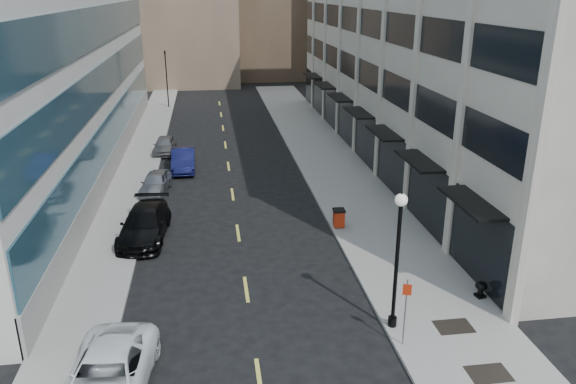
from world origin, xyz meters
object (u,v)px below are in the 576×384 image
object	(u,v)px
car_silver_sedan	(155,183)
trash_bin	(339,217)
car_blue_sedan	(183,160)
car_black_pickup	(145,224)
sign_post	(406,304)
lamppost	(398,249)
car_grey_sedan	(165,145)
traffic_signal	(165,54)
urn_planter	(481,288)
car_white_van	(107,377)

from	to	relation	value
car_silver_sedan	trash_bin	size ratio (longest dim) A/B	3.87
car_blue_sedan	car_black_pickup	bearing A→B (deg)	-98.89
sign_post	lamppost	bearing A→B (deg)	110.07
car_grey_sedan	lamppost	xyz separation A→B (m)	(10.10, -25.96, 2.71)
traffic_signal	urn_planter	world-z (taller)	traffic_signal
car_blue_sedan	car_grey_sedan	bearing A→B (deg)	108.23
car_silver_sedan	car_black_pickup	bearing A→B (deg)	-82.33
car_black_pickup	sign_post	distance (m)	14.97
trash_bin	urn_planter	size ratio (longest dim) A/B	1.46
car_white_van	car_blue_sedan	size ratio (longest dim) A/B	1.19
car_grey_sedan	urn_planter	bearing A→B (deg)	-54.46
urn_planter	lamppost	bearing A→B (deg)	-160.38
trash_bin	urn_planter	distance (m)	9.02
traffic_signal	car_blue_sedan	distance (m)	23.07
sign_post	urn_planter	xyz separation A→B (m)	(4.30, 2.75, -1.26)
trash_bin	car_silver_sedan	bearing A→B (deg)	145.55
car_black_pickup	trash_bin	size ratio (longest dim) A/B	5.42
car_silver_sedan	car_grey_sedan	size ratio (longest dim) A/B	1.01
car_blue_sedan	sign_post	world-z (taller)	sign_post
trash_bin	sign_post	size ratio (longest dim) A/B	0.38
car_black_pickup	lamppost	world-z (taller)	lamppost
car_grey_sedan	sign_post	bearing A→B (deg)	-64.59
car_grey_sedan	traffic_signal	bearing A→B (deg)	97.27
car_white_van	trash_bin	xyz separation A→B (m)	(10.20, 11.89, -0.06)
car_blue_sedan	trash_bin	bearing A→B (deg)	-55.12
car_black_pickup	trash_bin	xyz separation A→B (m)	(10.20, -0.28, -0.10)
car_black_pickup	car_silver_sedan	bearing A→B (deg)	94.49
car_white_van	urn_planter	xyz separation A→B (m)	(14.40, 3.91, -0.19)
car_white_van	trash_bin	size ratio (longest dim) A/B	5.41
car_silver_sedan	lamppost	size ratio (longest dim) A/B	0.71
car_blue_sedan	trash_bin	distance (m)	14.66
traffic_signal	car_grey_sedan	distance (m)	18.54
car_silver_sedan	car_blue_sedan	xyz separation A→B (m)	(1.60, 4.59, 0.09)
trash_bin	car_black_pickup	bearing A→B (deg)	179.49
car_grey_sedan	urn_planter	world-z (taller)	car_grey_sedan
traffic_signal	lamppost	world-z (taller)	traffic_signal
lamppost	urn_planter	xyz separation A→B (m)	(4.30, 1.53, -2.80)
car_blue_sedan	trash_bin	size ratio (longest dim) A/B	4.54
car_white_van	urn_planter	distance (m)	14.92
car_black_pickup	urn_planter	xyz separation A→B (m)	(14.40, -8.26, -0.22)
traffic_signal	car_blue_sedan	xyz separation A→B (m)	(2.30, -22.41, -4.96)
traffic_signal	car_grey_sedan	world-z (taller)	traffic_signal
traffic_signal	car_black_pickup	world-z (taller)	traffic_signal
car_silver_sedan	urn_planter	distance (m)	20.98
traffic_signal	sign_post	distance (m)	46.45
sign_post	car_black_pickup	bearing A→B (deg)	152.61
trash_bin	sign_post	xyz separation A→B (m)	(-0.10, -10.72, 1.13)
car_white_van	sign_post	bearing A→B (deg)	12.00
car_black_pickup	car_silver_sedan	size ratio (longest dim) A/B	1.40
traffic_signal	sign_post	xyz separation A→B (m)	(10.80, -45.01, -3.89)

